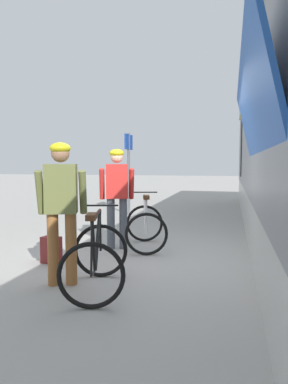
# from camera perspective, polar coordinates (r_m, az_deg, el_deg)

# --- Properties ---
(ground_plane) EXTENTS (80.00, 80.00, 0.00)m
(ground_plane) POSITION_cam_1_polar(r_m,az_deg,el_deg) (5.45, 0.94, -11.31)
(ground_plane) COLOR #A09E99
(cyclist_near_in_red) EXTENTS (0.66, 0.45, 1.76)m
(cyclist_near_in_red) POSITION_cam_1_polar(r_m,az_deg,el_deg) (6.05, -4.53, 0.42)
(cyclist_near_in_red) COLOR #4C515B
(cyclist_near_in_red) RESTS_ON ground
(cyclist_far_in_olive) EXTENTS (0.66, 0.45, 1.76)m
(cyclist_far_in_olive) POSITION_cam_1_polar(r_m,az_deg,el_deg) (4.32, -13.59, -1.39)
(cyclist_far_in_olive) COLOR #935B2D
(cyclist_far_in_olive) RESTS_ON ground
(bicycle_near_white) EXTENTS (0.98, 1.22, 0.99)m
(bicycle_near_white) POSITION_cam_1_polar(r_m,az_deg,el_deg) (6.14, 0.24, -5.64)
(bicycle_near_white) COLOR black
(bicycle_near_white) RESTS_ON ground
(bicycle_far_black) EXTENTS (0.98, 1.22, 0.99)m
(bicycle_far_black) POSITION_cam_1_polar(r_m,az_deg,el_deg) (4.13, -7.92, -10.79)
(bicycle_far_black) COLOR black
(bicycle_far_black) RESTS_ON ground
(backpack_on_platform) EXTENTS (0.30, 0.22, 0.40)m
(backpack_on_platform) POSITION_cam_1_polar(r_m,az_deg,el_deg) (5.46, -15.16, -9.27)
(backpack_on_platform) COLOR maroon
(backpack_on_platform) RESTS_ON ground
(platform_sign_post) EXTENTS (0.08, 0.70, 2.40)m
(platform_sign_post) POSITION_cam_1_polar(r_m,az_deg,el_deg) (10.15, -2.56, 5.34)
(platform_sign_post) COLOR #595B60
(platform_sign_post) RESTS_ON ground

